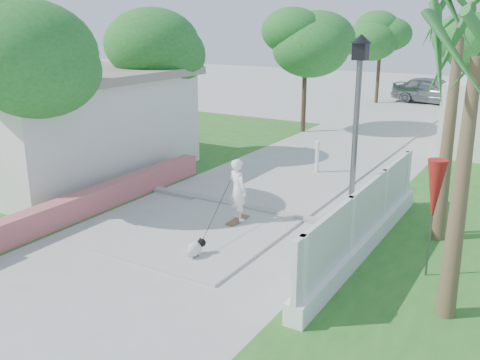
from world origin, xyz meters
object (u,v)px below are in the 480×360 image
Objects in this scene: street_lamp at (355,132)px; patio_umbrella at (435,192)px; bollard at (317,156)px; parked_car at (433,90)px; skateboarder at (223,203)px; dog at (195,248)px.

street_lamp is 2.27m from patio_umbrella.
street_lamp is 5.56m from bollard.
patio_umbrella is 0.50× the size of parked_car.
street_lamp is at bearing -160.23° from parked_car.
skateboarder is at bearing -167.11° from parked_car.
bollard is at bearing 120.96° from street_lamp.
skateboarder reaches higher than bollard.
dog is (0.26, -1.46, -0.50)m from skateboarder.
bollard is at bearing 129.91° from patio_umbrella.
dog is at bearing -131.68° from street_lamp.
skateboarder is 4.07× the size of dog.
skateboarder is at bearing 114.99° from dog.
street_lamp is 4.16m from dog.
patio_umbrella is at bearing -27.76° from street_lamp.
parked_car reaches higher than bollard.
parked_car is at bearing 90.24° from bollard.
street_lamp is 7.59× the size of dog.
bollard is 0.47× the size of patio_umbrella.
dog is at bearing 122.26° from skateboarder.
bollard is at bearing -167.28° from parked_car.
parked_car is (-4.67, 22.66, -0.90)m from patio_umbrella.
patio_umbrella reaches higher than parked_car.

